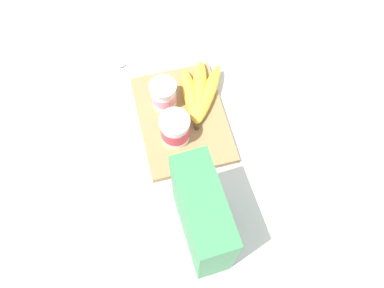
{
  "coord_description": "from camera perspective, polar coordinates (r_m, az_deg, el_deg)",
  "views": [
    {
      "loc": [
        -0.47,
        0.09,
        0.88
      ],
      "look_at": [
        -0.1,
        0.0,
        0.07
      ],
      "focal_mm": 36.86,
      "sensor_mm": 36.0,
      "label": 1
    }
  ],
  "objects": [
    {
      "name": "ground_plane",
      "position": [
        1.01,
        -1.41,
        3.36
      ],
      "size": [
        2.4,
        2.4,
        0.0
      ],
      "primitive_type": "plane",
      "color": "silver"
    },
    {
      "name": "spoon",
      "position": [
        1.11,
        -9.05,
        11.48
      ],
      "size": [
        0.03,
        0.13,
        0.01
      ],
      "color": "silver",
      "rests_on": "ground_plane"
    },
    {
      "name": "cutting_board",
      "position": [
        1.0,
        -1.42,
        3.63
      ],
      "size": [
        0.29,
        0.21,
        0.02
      ],
      "primitive_type": "cube",
      "color": "#A37A4C",
      "rests_on": "ground_plane"
    },
    {
      "name": "cereal_box",
      "position": [
        0.78,
        1.46,
        -10.76
      ],
      "size": [
        0.19,
        0.08,
        0.25
      ],
      "primitive_type": "cube",
      "rotation": [
        0.0,
        0.0,
        3.19
      ],
      "color": "#38844C",
      "rests_on": "ground_plane"
    },
    {
      "name": "banana_bunch",
      "position": [
        1.0,
        1.05,
        7.3
      ],
      "size": [
        0.19,
        0.13,
        0.04
      ],
      "color": "yellow",
      "rests_on": "cutting_board"
    },
    {
      "name": "yogurt_cup_back",
      "position": [
        0.98,
        -4.11,
        7.11
      ],
      "size": [
        0.07,
        0.07,
        0.08
      ],
      "color": "white",
      "rests_on": "cutting_board"
    },
    {
      "name": "yogurt_cup_front",
      "position": [
        0.93,
        -2.46,
        2.18
      ],
      "size": [
        0.07,
        0.07,
        0.08
      ],
      "color": "white",
      "rests_on": "cutting_board"
    }
  ]
}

